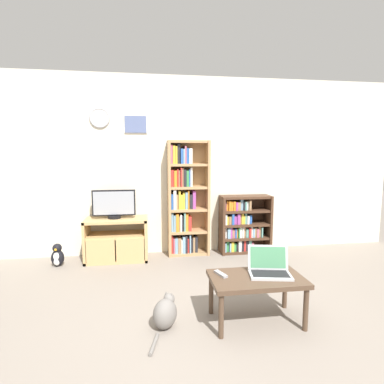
# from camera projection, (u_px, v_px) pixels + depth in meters

# --- Properties ---
(ground_plane) EXTENTS (18.00, 18.00, 0.00)m
(ground_plane) POSITION_uv_depth(u_px,v_px,m) (227.00, 351.00, 2.25)
(ground_plane) COLOR gray
(wall_back) EXTENTS (6.56, 0.09, 2.60)m
(wall_back) POSITION_uv_depth(u_px,v_px,m) (186.00, 166.00, 4.47)
(wall_back) COLOR beige
(wall_back) RESTS_ON ground_plane
(tv_stand) EXTENTS (0.85, 0.43, 0.59)m
(tv_stand) POSITION_uv_depth(u_px,v_px,m) (117.00, 239.00, 4.17)
(tv_stand) COLOR tan
(tv_stand) RESTS_ON ground_plane
(television) EXTENTS (0.58, 0.18, 0.40)m
(television) POSITION_uv_depth(u_px,v_px,m) (114.00, 204.00, 4.14)
(television) COLOR black
(television) RESTS_ON tv_stand
(bookshelf_tall) EXTENTS (0.60, 0.26, 1.67)m
(bookshelf_tall) POSITION_uv_depth(u_px,v_px,m) (185.00, 200.00, 4.37)
(bookshelf_tall) COLOR tan
(bookshelf_tall) RESTS_ON ground_plane
(bookshelf_short) EXTENTS (0.76, 0.30, 0.86)m
(bookshelf_short) POSITION_uv_depth(u_px,v_px,m) (242.00, 225.00, 4.52)
(bookshelf_short) COLOR #472D1E
(bookshelf_short) RESTS_ON ground_plane
(coffee_table) EXTENTS (0.81, 0.47, 0.41)m
(coffee_table) POSITION_uv_depth(u_px,v_px,m) (256.00, 282.00, 2.61)
(coffee_table) COLOR #4C3828
(coffee_table) RESTS_ON ground_plane
(laptop) EXTENTS (0.40, 0.32, 0.24)m
(laptop) POSITION_uv_depth(u_px,v_px,m) (269.00, 267.00, 2.65)
(laptop) COLOR #B7BABC
(laptop) RESTS_ON coffee_table
(remote_near_laptop) EXTENTS (0.10, 0.17, 0.02)m
(remote_near_laptop) POSITION_uv_depth(u_px,v_px,m) (221.00, 274.00, 2.64)
(remote_near_laptop) COLOR #99999E
(remote_near_laptop) RESTS_ON coffee_table
(cat) EXTENTS (0.29, 0.51, 0.29)m
(cat) POSITION_uv_depth(u_px,v_px,m) (165.00, 313.00, 2.54)
(cat) COLOR slate
(cat) RESTS_ON ground_plane
(penguin_figurine) EXTENTS (0.16, 0.15, 0.30)m
(penguin_figurine) POSITION_uv_depth(u_px,v_px,m) (57.00, 256.00, 3.95)
(penguin_figurine) COLOR black
(penguin_figurine) RESTS_ON ground_plane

